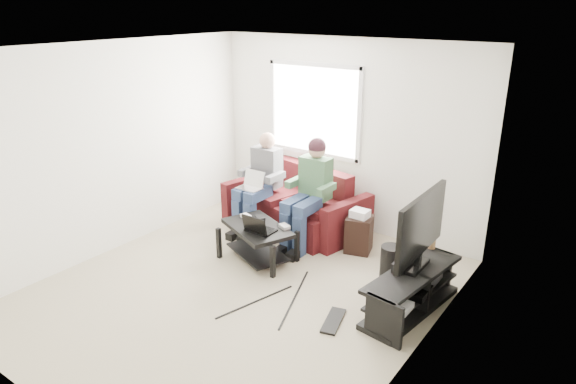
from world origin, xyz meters
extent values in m
plane|color=tan|center=(0.00, 0.00, 0.00)|extent=(4.50, 4.50, 0.00)
plane|color=white|center=(0.00, 0.00, 2.60)|extent=(4.50, 4.50, 0.00)
plane|color=white|center=(0.00, 2.25, 1.30)|extent=(4.50, 0.00, 4.50)
plane|color=white|center=(0.00, -2.25, 1.30)|extent=(4.50, 0.00, 4.50)
plane|color=white|center=(-2.00, 0.00, 1.30)|extent=(0.00, 4.50, 4.50)
plane|color=white|center=(2.00, 0.00, 1.30)|extent=(0.00, 4.50, 4.50)
cube|color=white|center=(-0.50, 2.24, 1.60)|extent=(1.40, 0.01, 1.20)
cube|color=silver|center=(-0.50, 2.23, 1.60)|extent=(1.48, 0.04, 1.28)
cube|color=#481216|center=(-0.44, 1.70, 0.21)|extent=(1.65, 1.10, 0.42)
cube|color=#481216|center=(-0.44, 2.05, 0.64)|extent=(1.52, 0.51, 0.43)
cube|color=#481216|center=(-1.27, 1.70, 0.30)|extent=(0.34, 0.92, 0.60)
cube|color=#481216|center=(0.40, 1.70, 0.30)|extent=(0.34, 0.92, 0.60)
cube|color=#481216|center=(-0.81, 1.68, 0.47)|extent=(0.83, 0.82, 0.10)
cube|color=#481216|center=(-0.06, 1.68, 0.47)|extent=(0.83, 0.82, 0.10)
cube|color=#31486D|center=(-0.94, 1.26, 0.59)|extent=(0.16, 0.45, 0.14)
cube|color=#31486D|center=(-0.74, 1.26, 0.59)|extent=(0.16, 0.45, 0.14)
cube|color=#31486D|center=(-0.94, 1.07, 0.26)|extent=(0.13, 0.13, 0.52)
cube|color=#31486D|center=(-0.74, 1.07, 0.26)|extent=(0.13, 0.13, 0.52)
cube|color=#5D5D62|center=(-0.84, 1.58, 0.87)|extent=(0.40, 0.22, 0.55)
sphere|color=tan|center=(-0.84, 1.60, 1.24)|extent=(0.22, 0.22, 0.22)
cube|color=#31486D|center=(-0.14, 1.26, 0.59)|extent=(0.16, 0.45, 0.14)
cube|color=#31486D|center=(0.06, 1.26, 0.59)|extent=(0.16, 0.45, 0.14)
cube|color=#31486D|center=(-0.14, 1.07, 0.26)|extent=(0.13, 0.13, 0.52)
cube|color=#31486D|center=(0.06, 1.07, 0.26)|extent=(0.13, 0.13, 0.52)
cube|color=#555757|center=(-0.04, 1.58, 0.87)|extent=(0.40, 0.22, 0.55)
sphere|color=tan|center=(-0.04, 1.60, 1.24)|extent=(0.22, 0.22, 0.22)
sphere|color=#321920|center=(-0.04, 1.60, 1.28)|extent=(0.23, 0.23, 0.23)
cube|color=black|center=(-0.29, 0.68, 0.43)|extent=(1.04, 0.85, 0.05)
cube|color=black|center=(-0.29, 0.68, 0.10)|extent=(0.94, 0.75, 0.02)
cube|color=black|center=(-0.71, 0.43, 0.20)|extent=(0.05, 0.05, 0.40)
cube|color=black|center=(0.13, 0.43, 0.20)|extent=(0.05, 0.05, 0.40)
cube|color=black|center=(-0.71, 0.92, 0.20)|extent=(0.05, 0.05, 0.40)
cube|color=black|center=(0.13, 0.92, 0.20)|extent=(0.05, 0.05, 0.40)
cube|color=silver|center=(-0.57, 0.80, 0.47)|extent=(0.16, 0.13, 0.04)
cube|color=black|center=(-0.39, 0.86, 0.47)|extent=(0.17, 0.15, 0.04)
cube|color=gray|center=(0.01, 0.83, 0.47)|extent=(0.16, 0.14, 0.04)
cube|color=black|center=(1.70, 0.73, 0.42)|extent=(0.58, 1.38, 0.04)
cube|color=black|center=(1.70, 0.73, 0.22)|extent=(0.53, 1.31, 0.03)
cube|color=black|center=(1.70, 0.73, 0.03)|extent=(0.58, 1.38, 0.06)
cube|color=black|center=(1.70, 0.08, 0.22)|extent=(0.40, 0.10, 0.44)
cube|color=black|center=(1.70, 1.37, 0.22)|extent=(0.40, 0.10, 0.44)
cube|color=black|center=(1.70, 0.83, 0.46)|extent=(0.12, 0.40, 0.04)
cube|color=black|center=(1.70, 0.83, 0.54)|extent=(0.06, 0.06, 0.12)
cube|color=black|center=(1.70, 0.83, 0.93)|extent=(0.05, 1.10, 0.65)
cube|color=#C62E75|center=(1.67, 0.83, 0.93)|extent=(0.01, 1.01, 0.58)
cube|color=black|center=(1.58, 0.83, 0.49)|extent=(0.12, 0.50, 0.10)
cylinder|color=#A17445|center=(1.65, 1.36, 0.50)|extent=(0.08, 0.08, 0.12)
cube|color=silver|center=(1.70, 0.33, 0.27)|extent=(0.30, 0.22, 0.06)
cube|color=gray|center=(1.70, 1.03, 0.28)|extent=(0.34, 0.26, 0.08)
cube|color=black|center=(1.70, 0.68, 0.27)|extent=(0.38, 0.30, 0.07)
cylinder|color=black|center=(1.35, 0.96, 0.27)|extent=(0.24, 0.24, 0.53)
cube|color=black|center=(1.16, 0.08, 0.01)|extent=(0.27, 0.48, 0.03)
cube|color=black|center=(0.61, 1.61, 0.23)|extent=(0.32, 0.32, 0.47)
cube|color=silver|center=(0.61, 1.61, 0.52)|extent=(0.22, 0.18, 0.10)
camera|label=1|loc=(3.34, -3.74, 3.01)|focal=32.00mm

